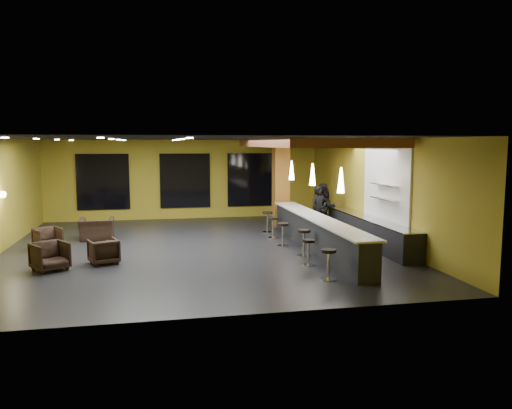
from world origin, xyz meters
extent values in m
cube|color=black|center=(0.00, 0.00, -0.05)|extent=(12.00, 13.00, 0.10)
cube|color=black|center=(0.00, 0.00, 3.55)|extent=(12.00, 13.00, 0.10)
cube|color=olive|center=(0.00, 6.55, 1.75)|extent=(12.00, 0.10, 3.50)
cube|color=olive|center=(0.00, -6.55, 1.75)|extent=(12.00, 0.10, 3.50)
cube|color=olive|center=(6.05, 0.00, 1.75)|extent=(0.10, 13.00, 3.50)
cube|color=brown|center=(4.00, 1.00, 3.36)|extent=(3.60, 8.00, 0.28)
cube|color=black|center=(-3.50, 6.44, 1.70)|extent=(2.20, 0.06, 2.40)
cube|color=black|center=(0.00, 6.44, 1.70)|extent=(2.20, 0.06, 2.40)
cube|color=black|center=(3.00, 6.44, 1.70)|extent=(2.20, 0.06, 2.40)
cube|color=white|center=(5.96, -1.00, 2.00)|extent=(0.06, 3.20, 2.40)
cube|color=black|center=(3.65, -1.00, 0.50)|extent=(0.60, 8.00, 1.00)
cube|color=silver|center=(3.65, -1.00, 1.02)|extent=(0.78, 8.10, 0.05)
cube|color=black|center=(5.65, -0.50, 0.43)|extent=(0.70, 6.00, 0.86)
cube|color=silver|center=(5.65, -0.50, 0.89)|extent=(0.72, 6.00, 0.03)
cube|color=silver|center=(5.82, -1.20, 1.60)|extent=(0.30, 1.50, 0.03)
cube|color=silver|center=(5.82, -1.20, 2.05)|extent=(0.30, 1.50, 0.03)
cube|color=brown|center=(3.65, 3.60, 1.75)|extent=(0.60, 0.60, 3.50)
sphere|color=#FFE5B2|center=(-5.88, 0.50, 1.80)|extent=(0.22, 0.22, 0.22)
cone|color=white|center=(3.65, -3.00, 2.35)|extent=(0.20, 0.20, 0.70)
cone|color=white|center=(3.65, -0.50, 2.35)|extent=(0.20, 0.20, 0.70)
cone|color=white|center=(3.65, 2.00, 2.35)|extent=(0.20, 0.20, 0.70)
imported|color=black|center=(4.66, 1.77, 0.88)|extent=(0.71, 0.53, 1.77)
imported|color=black|center=(4.91, 1.93, 0.92)|extent=(0.90, 0.71, 1.84)
imported|color=black|center=(5.09, 2.48, 0.81)|extent=(0.86, 0.62, 1.63)
imported|color=black|center=(-4.09, -2.07, 0.38)|extent=(1.14, 1.15, 0.76)
imported|color=black|center=(-2.77, -1.58, 0.35)|extent=(0.96, 0.97, 0.70)
imported|color=black|center=(-4.69, 0.73, 0.35)|extent=(1.04, 1.04, 0.70)
imported|color=black|center=(-3.35, 2.11, 0.37)|extent=(1.18, 1.03, 0.75)
cylinder|color=silver|center=(2.81, -4.43, 0.01)|extent=(0.39, 0.39, 0.03)
cylinder|color=silver|center=(2.81, -4.43, 0.36)|extent=(0.07, 0.07, 0.68)
cylinder|color=black|center=(2.81, -4.43, 0.73)|extent=(0.37, 0.37, 0.08)
cylinder|color=silver|center=(2.78, -2.92, 0.01)|extent=(0.37, 0.37, 0.03)
cylinder|color=silver|center=(2.78, -2.92, 0.34)|extent=(0.06, 0.06, 0.64)
cylinder|color=black|center=(2.78, -2.92, 0.69)|extent=(0.35, 0.35, 0.07)
cylinder|color=silver|center=(2.98, -1.81, 0.02)|extent=(0.41, 0.41, 0.03)
cylinder|color=silver|center=(2.98, -1.81, 0.38)|extent=(0.07, 0.07, 0.71)
cylinder|color=black|center=(2.98, -1.81, 0.77)|extent=(0.39, 0.39, 0.08)
cylinder|color=silver|center=(2.74, -0.28, 0.01)|extent=(0.39, 0.39, 0.03)
cylinder|color=silver|center=(2.74, -0.28, 0.36)|extent=(0.07, 0.07, 0.68)
cylinder|color=black|center=(2.74, -0.28, 0.73)|extent=(0.37, 0.37, 0.08)
cylinder|color=silver|center=(2.75, 1.14, 0.01)|extent=(0.38, 0.38, 0.03)
cylinder|color=silver|center=(2.75, 1.14, 0.35)|extent=(0.07, 0.07, 0.67)
cylinder|color=black|center=(2.75, 1.14, 0.72)|extent=(0.36, 0.36, 0.08)
cylinder|color=silver|center=(2.80, 2.28, 0.02)|extent=(0.40, 0.40, 0.03)
cylinder|color=silver|center=(2.80, 2.28, 0.37)|extent=(0.07, 0.07, 0.70)
cylinder|color=black|center=(2.80, 2.28, 0.75)|extent=(0.38, 0.38, 0.08)
camera|label=1|loc=(-1.32, -15.81, 3.35)|focal=35.00mm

